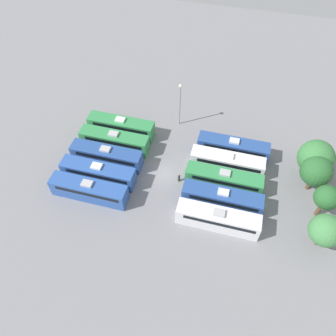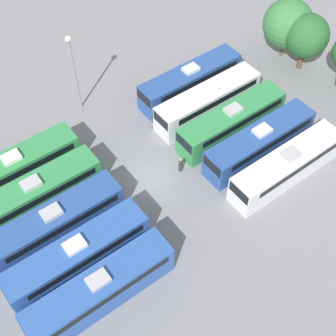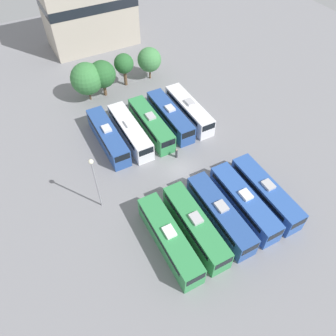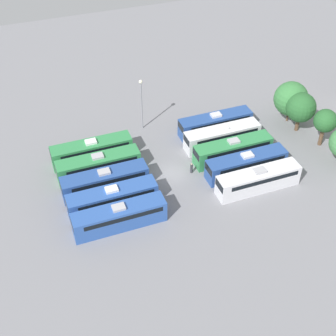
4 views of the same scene
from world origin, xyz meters
name	(u,v)px [view 2 (image 2 of 4)]	position (x,y,z in m)	size (l,w,h in m)	color
ground_plane	(153,178)	(0.00, 0.00, 0.00)	(122.85, 122.85, 0.00)	gray
bus_0	(16,168)	(-7.14, -9.82, 1.65)	(2.63, 11.74, 3.37)	#338C4C
bus_1	(35,194)	(-3.57, -9.72, 1.65)	(2.63, 11.74, 3.37)	#338C4C
bus_2	(55,223)	(-0.02, -9.72, 1.65)	(2.63, 11.74, 3.37)	#284C93
bus_3	(78,255)	(3.62, -9.68, 1.65)	(2.63, 11.74, 3.37)	#2D56A8
bus_4	(101,289)	(7.07, -9.75, 1.65)	(2.63, 11.74, 3.37)	#2D56A8
bus_5	(191,80)	(-7.10, 9.93, 1.65)	(2.63, 11.74, 3.37)	#284C93
bus_6	(208,100)	(-3.65, 9.45, 1.65)	(2.63, 11.74, 3.37)	silver
bus_7	(232,121)	(-0.09, 9.45, 1.65)	(2.63, 11.74, 3.37)	#338C4C
bus_8	(260,142)	(3.50, 9.75, 1.65)	(2.63, 11.74, 3.37)	#284C93
bus_9	(287,165)	(7.02, 9.71, 1.65)	(2.63, 11.74, 3.37)	silver
worker_person	(180,165)	(0.73, 2.57, 0.75)	(0.36, 0.36, 1.63)	#333338
light_pole	(73,62)	(-12.16, -0.50, 5.80)	(0.60, 0.60, 8.68)	gray
tree_0	(288,24)	(-5.80, 22.28, 4.19)	(5.45, 5.45, 6.92)	brown
tree_1	(307,36)	(-2.99, 22.28, 4.21)	(4.67, 4.67, 6.57)	brown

